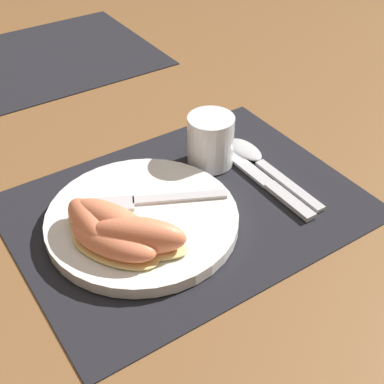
# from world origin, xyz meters

# --- Properties ---
(ground_plane) EXTENTS (3.00, 3.00, 0.00)m
(ground_plane) POSITION_xyz_m (0.00, 0.00, 0.00)
(ground_plane) COLOR brown
(placemat) EXTENTS (0.44, 0.33, 0.00)m
(placemat) POSITION_xyz_m (0.00, 0.00, 0.00)
(placemat) COLOR black
(placemat) RESTS_ON ground_plane
(placemat_far) EXTENTS (0.44, 0.33, 0.00)m
(placemat_far) POSITION_xyz_m (-0.00, 0.53, 0.00)
(placemat_far) COLOR black
(placemat_far) RESTS_ON ground_plane
(plate) EXTENTS (0.24, 0.24, 0.02)m
(plate) POSITION_xyz_m (-0.07, -0.00, 0.01)
(plate) COLOR white
(plate) RESTS_ON placemat
(juice_glass) EXTENTS (0.07, 0.07, 0.08)m
(juice_glass) POSITION_xyz_m (0.08, 0.06, 0.04)
(juice_glass) COLOR silver
(juice_glass) RESTS_ON placemat
(knife) EXTENTS (0.02, 0.21, 0.01)m
(knife) POSITION_xyz_m (0.12, -0.01, 0.01)
(knife) COLOR #BCBCC1
(knife) RESTS_ON placemat
(spoon) EXTENTS (0.03, 0.19, 0.01)m
(spoon) POSITION_xyz_m (0.14, 0.03, 0.01)
(spoon) COLOR #BCBCC1
(spoon) RESTS_ON placemat
(fork) EXTENTS (0.18, 0.11, 0.00)m
(fork) POSITION_xyz_m (-0.06, 0.02, 0.02)
(fork) COLOR #BCBCC1
(fork) RESTS_ON plate
(citrus_wedge_0) EXTENTS (0.04, 0.10, 0.04)m
(citrus_wedge_0) POSITION_xyz_m (-0.13, 0.00, 0.04)
(citrus_wedge_0) COLOR #F4DB84
(citrus_wedge_0) RESTS_ON plate
(citrus_wedge_1) EXTENTS (0.09, 0.13, 0.05)m
(citrus_wedge_1) POSITION_xyz_m (-0.11, -0.02, 0.04)
(citrus_wedge_1) COLOR #F4DB84
(citrus_wedge_1) RESTS_ON plate
(citrus_wedge_2) EXTENTS (0.10, 0.13, 0.03)m
(citrus_wedge_2) POSITION_xyz_m (-0.12, -0.04, 0.03)
(citrus_wedge_2) COLOR #F4DB84
(citrus_wedge_2) RESTS_ON plate
(citrus_wedge_3) EXTENTS (0.12, 0.11, 0.05)m
(citrus_wedge_3) POSITION_xyz_m (-0.10, -0.05, 0.04)
(citrus_wedge_3) COLOR #F4DB84
(citrus_wedge_3) RESTS_ON plate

